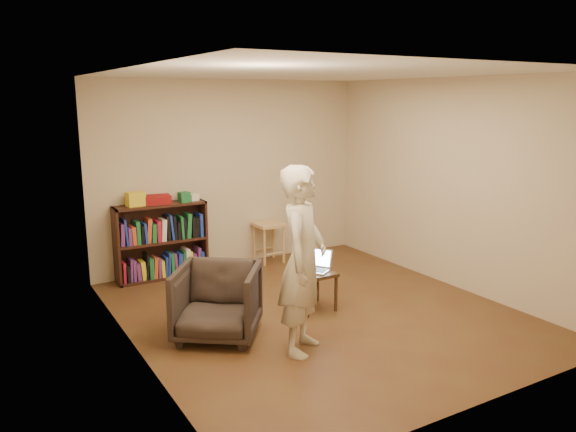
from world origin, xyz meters
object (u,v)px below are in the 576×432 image
stool (269,231)px  side_table (313,278)px  armchair (217,302)px  bookshelf (161,245)px  person (303,261)px  laptop (316,265)px

stool → side_table: stool is taller
armchair → bookshelf: bearing=123.0°
bookshelf → side_table: (1.12, -1.97, -0.07)m
stool → side_table: bearing=-103.6°
bookshelf → stool: size_ratio=2.08×
armchair → person: bearing=-13.7°
bookshelf → stool: 1.58m
stool → armchair: 2.67m
laptop → person: bearing=-73.8°
person → armchair: bearing=87.3°
bookshelf → person: size_ratio=0.68×
laptop → person: (-0.72, -0.88, 0.39)m
bookshelf → stool: bookshelf is taller
bookshelf → person: (0.46, -2.81, 0.44)m
laptop → bookshelf: bearing=177.1°
stool → person: person is taller
side_table → laptop: bearing=30.7°
side_table → bookshelf: bearing=119.5°
bookshelf → stool: bearing=-2.8°
bookshelf → armchair: (-0.12, -2.13, -0.07)m
side_table → laptop: 0.15m
stool → side_table: 1.95m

